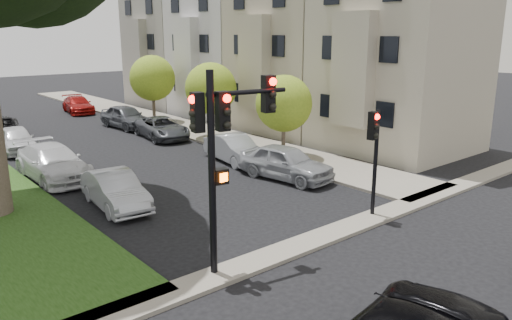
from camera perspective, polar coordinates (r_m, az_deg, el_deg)
ground at (r=14.68m, az=12.89°, el=-11.38°), size 140.00×140.00×0.00m
sidewalk_right at (r=36.81m, az=-11.05°, el=4.46°), size 3.50×44.00×0.12m
sidewalk_cross at (r=15.81m, az=7.09°, el=-8.93°), size 60.00×1.00×0.12m
house_a at (r=28.04m, az=16.33°, el=15.21°), size 7.70×7.55×15.97m
house_b at (r=32.86m, az=5.06°, el=15.53°), size 7.70×7.55×15.97m
house_c at (r=38.54m, az=-3.13°, el=15.41°), size 7.70×7.55×15.97m
house_d at (r=44.76m, az=-9.12°, el=15.13°), size 7.70×7.55×15.97m
small_tree_a at (r=24.97m, az=3.21°, el=6.46°), size 2.84×2.84×4.26m
small_tree_b at (r=29.82m, az=-5.19°, el=8.14°), size 3.05×3.05×4.57m
small_tree_c at (r=35.81m, az=-11.76°, el=9.14°), size 3.16×3.16×4.74m
traffic_signal_main at (r=12.69m, az=-3.65°, el=2.77°), size 2.66×0.70×5.43m
traffic_signal_secondary at (r=17.24m, az=13.37°, el=1.77°), size 0.49×0.39×3.78m
car_parked_0 at (r=21.84m, az=3.42°, el=-0.27°), size 2.44×4.66×1.52m
car_parked_1 at (r=24.66m, az=-2.47°, el=1.28°), size 2.00×4.29×1.36m
car_parked_2 at (r=30.76m, az=-10.70°, el=3.63°), size 2.73×4.88×1.29m
car_parked_3 at (r=34.60m, az=-14.65°, el=4.81°), size 2.10×4.61×1.53m
car_parked_4 at (r=42.29m, az=-19.67°, el=5.97°), size 2.46×4.70×1.30m
car_parked_5 at (r=19.04m, az=-15.80°, el=-3.33°), size 1.78×4.16×1.33m
car_parked_6 at (r=23.55m, az=-22.18°, el=-0.29°), size 2.23×5.17×1.48m
car_parked_7 at (r=29.67m, az=-25.70°, el=2.12°), size 2.06×4.19×1.38m
car_parked_8 at (r=33.72m, az=-27.11°, el=3.23°), size 2.91×4.95×1.29m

